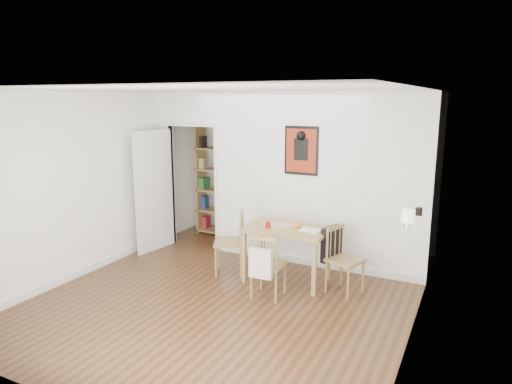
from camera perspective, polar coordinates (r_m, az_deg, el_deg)
The scene contains 15 objects.
ground at distance 6.18m, azimuth -2.71°, elevation -12.27°, with size 5.20×5.20×0.00m, color #4F3319.
room_shell at distance 6.92m, azimuth 3.31°, elevation 1.59°, with size 5.20×5.20×5.20m.
dining_table at distance 6.28m, azimuth 3.88°, elevation -5.27°, with size 1.14×0.72×0.77m.
chair_left at distance 6.62m, azimuth -3.34°, elevation -6.33°, with size 0.61×0.61×0.93m.
chair_right at distance 6.09m, azimuth 10.94°, elevation -8.25°, with size 0.60×0.56×0.88m.
chair_front at distance 5.85m, azimuth 1.51°, elevation -9.08°, with size 0.45×0.50×0.85m.
bookshelf at distance 8.45m, azimuth -4.58°, elevation 1.44°, with size 0.86×0.35×2.05m.
fireplace at distance 5.55m, azimuth 18.73°, elevation -8.91°, with size 0.45×1.25×1.16m.
red_glass at distance 6.22m, azimuth 1.50°, elevation -4.09°, with size 0.07×0.07×0.09m, color maroon.
orange_fruit at distance 6.26m, azimuth 5.33°, elevation -4.12°, with size 0.07×0.07×0.07m, color orange.
placemat at distance 6.38m, azimuth 2.95°, elevation -4.10°, with size 0.41×0.30×0.00m, color beige.
notebook at distance 6.14m, azimuth 6.84°, elevation -4.75°, with size 0.28×0.20×0.01m, color white.
mantel_lamp at distance 5.01m, azimuth 18.47°, elevation -2.98°, with size 0.14×0.14×0.21m.
ceramic_jar_a at distance 5.48m, azimuth 18.79°, elevation -2.57°, with size 0.10×0.10×0.12m, color black.
ceramic_jar_b at distance 5.66m, azimuth 19.70°, elevation -2.29°, with size 0.08×0.08×0.10m, color black.
Camera 1 is at (2.76, -4.93, 2.51)m, focal length 32.00 mm.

